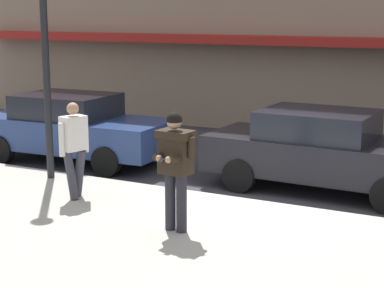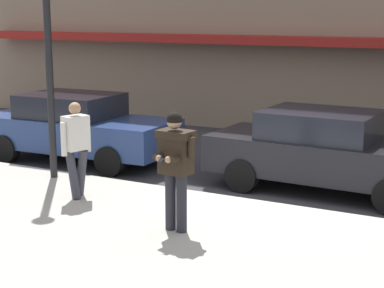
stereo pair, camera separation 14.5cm
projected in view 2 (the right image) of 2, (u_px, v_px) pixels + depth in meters
The scene contains 8 objects.
ground_plane at pixel (270, 206), 11.31m from camera, with size 80.00×80.00×0.00m, color #333338.
sidewalk at pixel (262, 268), 8.37m from camera, with size 32.00×5.30×0.14m, color #A8A399.
curb_paint_line at pixel (326, 213), 10.89m from camera, with size 28.00×0.12×0.01m, color silver.
parked_sedan_near at pixel (77, 127), 14.55m from camera, with size 4.57×2.06×1.54m.
parked_sedan_mid at pixel (327, 151), 12.08m from camera, with size 4.55×2.04×1.54m.
man_texting_on_phone at pixel (175, 159), 9.38m from camera, with size 0.65×0.61×1.81m.
pedestrian_in_light_coat at pixel (76, 144), 11.15m from camera, with size 0.41×0.58×1.70m.
street_lamp_post at pixel (47, 23), 12.12m from camera, with size 0.36×0.36×4.88m.
Camera 2 is at (3.91, -10.22, 3.36)m, focal length 60.00 mm.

